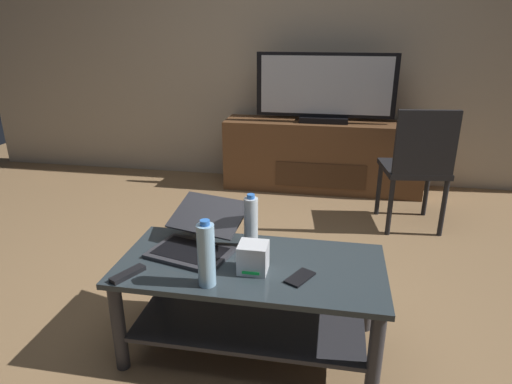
{
  "coord_description": "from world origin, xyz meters",
  "views": [
    {
      "loc": [
        0.44,
        -1.98,
        1.45
      ],
      "look_at": [
        0.05,
        0.21,
        0.61
      ],
      "focal_mm": 30.93,
      "sensor_mm": 36.0,
      "label": 1
    }
  ],
  "objects_px": {
    "dining_chair": "(418,163)",
    "water_bottle_far": "(251,223)",
    "laptop": "(198,237)",
    "tv_remote": "(128,274)",
    "media_cabinet": "(322,156)",
    "router_box": "(253,258)",
    "television": "(325,90)",
    "coffee_table": "(251,291)",
    "cell_phone": "(300,277)",
    "water_bottle_near": "(206,255)"
  },
  "relations": [
    {
      "from": "dining_chair",
      "to": "water_bottle_far",
      "type": "height_order",
      "value": "dining_chair"
    },
    {
      "from": "laptop",
      "to": "tv_remote",
      "type": "bearing_deg",
      "value": -126.18
    },
    {
      "from": "media_cabinet",
      "to": "router_box",
      "type": "distance_m",
      "value": 2.38
    },
    {
      "from": "television",
      "to": "router_box",
      "type": "bearing_deg",
      "value": -95.01
    },
    {
      "from": "coffee_table",
      "to": "dining_chair",
      "type": "xyz_separation_m",
      "value": [
        0.94,
        1.52,
        0.21
      ]
    },
    {
      "from": "media_cabinet",
      "to": "dining_chair",
      "type": "distance_m",
      "value": 1.08
    },
    {
      "from": "cell_phone",
      "to": "tv_remote",
      "type": "height_order",
      "value": "tv_remote"
    },
    {
      "from": "dining_chair",
      "to": "laptop",
      "type": "distance_m",
      "value": 1.87
    },
    {
      "from": "water_bottle_near",
      "to": "tv_remote",
      "type": "height_order",
      "value": "water_bottle_near"
    },
    {
      "from": "coffee_table",
      "to": "media_cabinet",
      "type": "bearing_deg",
      "value": 84.36
    },
    {
      "from": "tv_remote",
      "to": "media_cabinet",
      "type": "bearing_deg",
      "value": 101.02
    },
    {
      "from": "laptop",
      "to": "router_box",
      "type": "xyz_separation_m",
      "value": [
        0.3,
        -0.16,
        0.01
      ]
    },
    {
      "from": "cell_phone",
      "to": "tv_remote",
      "type": "xyz_separation_m",
      "value": [
        -0.72,
        -0.11,
        0.01
      ]
    },
    {
      "from": "dining_chair",
      "to": "television",
      "type": "bearing_deg",
      "value": 132.79
    },
    {
      "from": "dining_chair",
      "to": "tv_remote",
      "type": "bearing_deg",
      "value": -129.75
    },
    {
      "from": "water_bottle_near",
      "to": "cell_phone",
      "type": "height_order",
      "value": "water_bottle_near"
    },
    {
      "from": "laptop",
      "to": "cell_phone",
      "type": "relative_size",
      "value": 3.51
    },
    {
      "from": "television",
      "to": "water_bottle_far",
      "type": "height_order",
      "value": "television"
    },
    {
      "from": "media_cabinet",
      "to": "laptop",
      "type": "xyz_separation_m",
      "value": [
        -0.5,
        -2.21,
        0.2
      ]
    },
    {
      "from": "water_bottle_near",
      "to": "cell_phone",
      "type": "bearing_deg",
      "value": 16.61
    },
    {
      "from": "dining_chair",
      "to": "water_bottle_near",
      "type": "distance_m",
      "value": 2.03
    },
    {
      "from": "router_box",
      "to": "coffee_table",
      "type": "bearing_deg",
      "value": 109.68
    },
    {
      "from": "media_cabinet",
      "to": "dining_chair",
      "type": "xyz_separation_m",
      "value": [
        0.71,
        -0.79,
        0.2
      ]
    },
    {
      "from": "cell_phone",
      "to": "coffee_table",
      "type": "bearing_deg",
      "value": -173.01
    },
    {
      "from": "laptop",
      "to": "water_bottle_far",
      "type": "height_order",
      "value": "water_bottle_far"
    },
    {
      "from": "coffee_table",
      "to": "laptop",
      "type": "distance_m",
      "value": 0.35
    },
    {
      "from": "dining_chair",
      "to": "cell_phone",
      "type": "height_order",
      "value": "dining_chair"
    },
    {
      "from": "coffee_table",
      "to": "cell_phone",
      "type": "height_order",
      "value": "cell_phone"
    },
    {
      "from": "coffee_table",
      "to": "television",
      "type": "bearing_deg",
      "value": 84.31
    },
    {
      "from": "laptop",
      "to": "water_bottle_near",
      "type": "distance_m",
      "value": 0.33
    },
    {
      "from": "coffee_table",
      "to": "media_cabinet",
      "type": "relative_size",
      "value": 0.66
    },
    {
      "from": "laptop",
      "to": "water_bottle_near",
      "type": "relative_size",
      "value": 1.72
    },
    {
      "from": "television",
      "to": "water_bottle_far",
      "type": "bearing_deg",
      "value": -96.83
    },
    {
      "from": "router_box",
      "to": "water_bottle_near",
      "type": "relative_size",
      "value": 0.45
    },
    {
      "from": "coffee_table",
      "to": "dining_chair",
      "type": "height_order",
      "value": "dining_chair"
    },
    {
      "from": "cell_phone",
      "to": "laptop",
      "type": "bearing_deg",
      "value": -171.89
    },
    {
      "from": "water_bottle_near",
      "to": "cell_phone",
      "type": "xyz_separation_m",
      "value": [
        0.37,
        0.11,
        -0.13
      ]
    },
    {
      "from": "laptop",
      "to": "water_bottle_far",
      "type": "distance_m",
      "value": 0.26
    },
    {
      "from": "laptop",
      "to": "media_cabinet",
      "type": "bearing_deg",
      "value": 77.19
    },
    {
      "from": "coffee_table",
      "to": "cell_phone",
      "type": "bearing_deg",
      "value": -21.59
    },
    {
      "from": "laptop",
      "to": "tv_remote",
      "type": "xyz_separation_m",
      "value": [
        -0.22,
        -0.3,
        -0.05
      ]
    },
    {
      "from": "coffee_table",
      "to": "dining_chair",
      "type": "bearing_deg",
      "value": 58.31
    },
    {
      "from": "television",
      "to": "water_bottle_far",
      "type": "relative_size",
      "value": 4.5
    },
    {
      "from": "coffee_table",
      "to": "water_bottle_far",
      "type": "distance_m",
      "value": 0.31
    },
    {
      "from": "coffee_table",
      "to": "water_bottle_near",
      "type": "distance_m",
      "value": 0.37
    },
    {
      "from": "television",
      "to": "dining_chair",
      "type": "relative_size",
      "value": 1.32
    },
    {
      "from": "television",
      "to": "tv_remote",
      "type": "height_order",
      "value": "television"
    },
    {
      "from": "coffee_table",
      "to": "tv_remote",
      "type": "relative_size",
      "value": 7.4
    },
    {
      "from": "media_cabinet",
      "to": "tv_remote",
      "type": "height_order",
      "value": "media_cabinet"
    },
    {
      "from": "laptop",
      "to": "television",
      "type": "bearing_deg",
      "value": 77.07
    }
  ]
}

